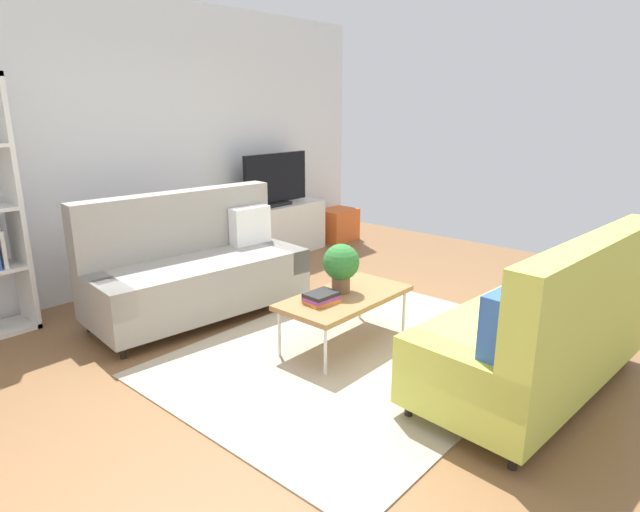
# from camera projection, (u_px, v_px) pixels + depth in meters

# --- Properties ---
(ground_plane) EXTENTS (7.68, 7.68, 0.00)m
(ground_plane) POSITION_uv_depth(u_px,v_px,m) (352.00, 353.00, 4.15)
(ground_plane) COLOR brown
(wall_far) EXTENTS (6.40, 0.12, 2.90)m
(wall_far) POSITION_uv_depth(u_px,v_px,m) (141.00, 145.00, 5.53)
(wall_far) COLOR silver
(wall_far) RESTS_ON ground_plane
(area_rug) EXTENTS (2.90, 2.20, 0.01)m
(area_rug) POSITION_uv_depth(u_px,v_px,m) (360.00, 353.00, 4.14)
(area_rug) COLOR tan
(area_rug) RESTS_ON ground_plane
(couch_beige) EXTENTS (1.98, 1.04, 1.10)m
(couch_beige) POSITION_uv_depth(u_px,v_px,m) (196.00, 268.00, 4.81)
(couch_beige) COLOR gray
(couch_beige) RESTS_ON ground_plane
(couch_green) EXTENTS (1.96, 0.98, 1.10)m
(couch_green) POSITION_uv_depth(u_px,v_px,m) (542.00, 330.00, 3.47)
(couch_green) COLOR #C1CC51
(couch_green) RESTS_ON ground_plane
(coffee_table) EXTENTS (1.10, 0.56, 0.42)m
(coffee_table) POSITION_uv_depth(u_px,v_px,m) (345.00, 298.00, 4.19)
(coffee_table) COLOR #9E7042
(coffee_table) RESTS_ON ground_plane
(tv_console) EXTENTS (1.40, 0.44, 0.64)m
(tv_console) POSITION_uv_depth(u_px,v_px,m) (276.00, 230.00, 6.76)
(tv_console) COLOR silver
(tv_console) RESTS_ON ground_plane
(tv) EXTENTS (1.00, 0.20, 0.64)m
(tv) POSITION_uv_depth(u_px,v_px,m) (276.00, 180.00, 6.57)
(tv) COLOR black
(tv) RESTS_ON tv_console
(storage_trunk) EXTENTS (0.52, 0.40, 0.44)m
(storage_trunk) POSITION_uv_depth(u_px,v_px,m) (337.00, 225.00, 7.51)
(storage_trunk) COLOR orange
(storage_trunk) RESTS_ON ground_plane
(potted_plant) EXTENTS (0.29, 0.29, 0.39)m
(potted_plant) POSITION_uv_depth(u_px,v_px,m) (341.00, 264.00, 4.19)
(potted_plant) COLOR brown
(potted_plant) RESTS_ON coffee_table
(table_book_0) EXTENTS (0.27, 0.23, 0.03)m
(table_book_0) POSITION_uv_depth(u_px,v_px,m) (321.00, 301.00, 4.02)
(table_book_0) COLOR orange
(table_book_0) RESTS_ON coffee_table
(table_book_1) EXTENTS (0.26, 0.21, 0.03)m
(table_book_1) POSITION_uv_depth(u_px,v_px,m) (321.00, 298.00, 4.02)
(table_book_1) COLOR purple
(table_book_1) RESTS_ON table_book_0
(table_book_2) EXTENTS (0.25, 0.19, 0.03)m
(table_book_2) POSITION_uv_depth(u_px,v_px,m) (321.00, 294.00, 4.01)
(table_book_2) COLOR #262626
(table_book_2) RESTS_ON table_book_1
(vase_0) EXTENTS (0.11, 0.11, 0.18)m
(vase_0) POSITION_uv_depth(u_px,v_px,m) (236.00, 204.00, 6.26)
(vase_0) COLOR silver
(vase_0) RESTS_ON tv_console
(bottle_0) EXTENTS (0.05, 0.05, 0.20)m
(bottle_0) POSITION_uv_depth(u_px,v_px,m) (253.00, 202.00, 6.32)
(bottle_0) COLOR purple
(bottle_0) RESTS_ON tv_console
(bottle_1) EXTENTS (0.05, 0.05, 0.24)m
(bottle_1) POSITION_uv_depth(u_px,v_px,m) (259.00, 199.00, 6.39)
(bottle_1) COLOR orange
(bottle_1) RESTS_ON tv_console
(bottle_2) EXTENTS (0.05, 0.05, 0.14)m
(bottle_2) POSITION_uv_depth(u_px,v_px,m) (265.00, 202.00, 6.48)
(bottle_2) COLOR orange
(bottle_2) RESTS_ON tv_console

